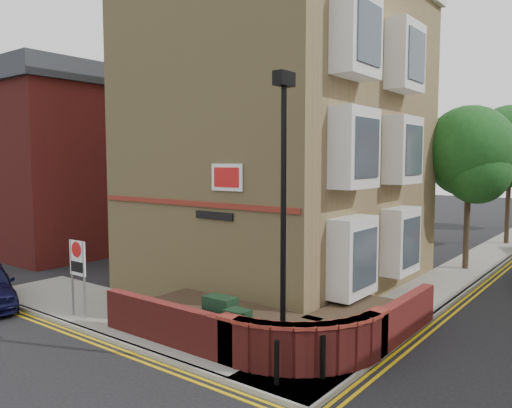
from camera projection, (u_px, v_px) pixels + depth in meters
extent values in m
plane|color=black|center=(191.00, 371.00, 10.89)|extent=(120.00, 120.00, 0.00)
cube|color=gray|center=(141.00, 320.00, 14.19)|extent=(13.00, 3.00, 0.12)
cube|color=gray|center=(477.00, 262.00, 22.30)|extent=(2.00, 32.00, 0.12)
cube|color=gray|center=(96.00, 334.00, 13.01)|extent=(13.00, 0.15, 0.12)
cube|color=gray|center=(502.00, 265.00, 21.69)|extent=(0.15, 32.00, 0.12)
cube|color=gold|center=(87.00, 339.00, 12.81)|extent=(13.00, 0.28, 0.01)
cube|color=gold|center=(508.00, 267.00, 21.54)|extent=(0.28, 32.00, 0.01)
cube|color=tan|center=(285.00, 133.00, 18.54)|extent=(8.00, 10.00, 11.00)
cube|color=maroon|center=(189.00, 203.00, 14.76)|extent=(7.80, 0.06, 0.15)
cube|color=white|center=(227.00, 177.00, 13.78)|extent=(1.10, 0.05, 0.75)
cube|color=black|center=(214.00, 216.00, 14.18)|extent=(1.40, 0.04, 0.22)
cylinder|color=black|center=(283.00, 230.00, 10.59)|extent=(0.12, 0.12, 6.00)
cylinder|color=black|center=(283.00, 348.00, 10.82)|extent=(0.20, 0.20, 0.80)
cube|color=black|center=(284.00, 79.00, 10.32)|extent=(0.25, 0.50, 0.30)
cube|color=black|center=(220.00, 321.00, 12.03)|extent=(0.80, 0.45, 1.20)
cube|color=black|center=(238.00, 333.00, 11.31)|extent=(0.55, 0.40, 1.10)
cylinder|color=black|center=(277.00, 362.00, 9.94)|extent=(0.11, 0.11, 0.90)
cylinder|color=black|center=(323.00, 357.00, 10.20)|extent=(0.11, 0.11, 0.90)
cylinder|color=slate|center=(72.00, 277.00, 14.39)|extent=(0.06, 0.06, 2.20)
cylinder|color=slate|center=(84.00, 280.00, 14.03)|extent=(0.06, 0.06, 2.20)
cube|color=white|center=(78.00, 258.00, 14.16)|extent=(0.72, 0.04, 1.00)
cylinder|color=red|center=(76.00, 249.00, 14.11)|extent=(0.44, 0.02, 0.44)
cube|color=maroon|center=(94.00, 172.00, 25.97)|extent=(6.00, 10.00, 8.00)
cube|color=#2A2D32|center=(92.00, 84.00, 25.57)|extent=(6.40, 10.40, 1.00)
cylinder|color=#382B1E|center=(467.00, 214.00, 20.52)|extent=(0.24, 0.24, 4.55)
sphere|color=#194B19|center=(469.00, 150.00, 20.29)|extent=(3.64, 3.64, 3.64)
sphere|color=#194B19|center=(477.00, 171.00, 19.88)|extent=(2.60, 2.60, 2.60)
sphere|color=#194B19|center=(464.00, 162.00, 20.83)|extent=(2.86, 2.86, 2.86)
cylinder|color=#382B1E|center=(508.00, 197.00, 26.81)|extent=(0.24, 0.24, 5.04)
sphere|color=#194B19|center=(511.00, 143.00, 26.56)|extent=(4.03, 4.03, 4.03)
sphere|color=#194B19|center=(506.00, 153.00, 27.10)|extent=(3.17, 3.17, 3.17)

